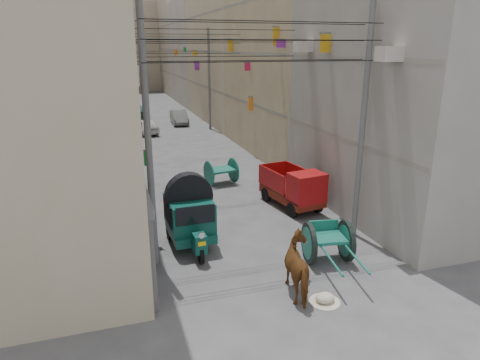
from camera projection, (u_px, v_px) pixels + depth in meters
name	position (u px, v px, depth m)	size (l,w,h in m)	color
building_row_left	(58.00, 48.00, 36.03)	(8.00, 62.00, 14.00)	tan
building_row_right	(238.00, 48.00, 40.65)	(8.00, 62.00, 14.00)	gray
end_cap_building	(130.00, 47.00, 67.31)	(22.00, 10.00, 13.00)	#B0A28A
shutters_left	(132.00, 180.00, 17.10)	(0.18, 14.40, 2.88)	#4E4E53
signboards	(179.00, 97.00, 27.91)	(8.22, 40.52, 5.67)	gold
ac_units	(345.00, 22.00, 15.05)	(0.70, 6.55, 3.35)	beige
utility_poles	(193.00, 96.00, 23.51)	(7.40, 22.20, 8.00)	#5A5B5D
overhead_cables	(202.00, 43.00, 20.32)	(7.40, 22.52, 1.12)	black
auto_rickshaw	(190.00, 213.00, 14.61)	(1.65, 2.82, 1.97)	black
tonga_cart	(328.00, 241.00, 13.61)	(1.57, 3.07, 1.33)	black
mini_truck	(296.00, 190.00, 17.91)	(1.90, 3.35, 1.78)	black
second_cart	(221.00, 171.00, 21.33)	(1.60, 1.46, 1.25)	#166151
feed_sack	(325.00, 298.00, 11.54)	(0.52, 0.42, 0.26)	beige
horse	(302.00, 268.00, 11.75)	(0.87, 1.90, 1.61)	maroon
distant_car_white	(146.00, 126.00, 33.65)	(1.41, 3.50, 1.19)	silver
distant_car_grey	(179.00, 117.00, 37.85)	(1.29, 3.71, 1.22)	#585D5A
distant_car_green	(140.00, 112.00, 40.95)	(1.66, 4.08, 1.18)	#1C5344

